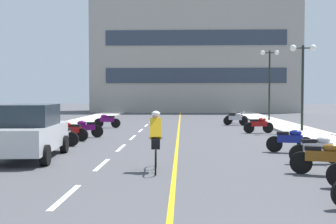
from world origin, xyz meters
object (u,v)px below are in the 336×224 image
(motorcycle_9, at_px, (259,125))
(cyclist_rider, at_px, (156,140))
(parked_car_near, at_px, (30,132))
(motorcycle_10, at_px, (107,120))
(street_lamp_far, at_px, (270,70))
(motorcycle_8, at_px, (86,128))
(motorcycle_3, at_px, (323,158))
(motorcycle_6, at_px, (59,135))
(motorcycle_7, at_px, (71,131))
(motorcycle_4, at_px, (317,149))
(motorcycle_12, at_px, (236,117))
(street_lamp_mid, at_px, (303,67))
(motorcycle_11, at_px, (236,119))
(motorcycle_5, at_px, (290,140))

(motorcycle_9, bearing_deg, cyclist_rider, -113.35)
(parked_car_near, relative_size, motorcycle_10, 2.54)
(street_lamp_far, distance_m, motorcycle_8, 17.52)
(motorcycle_10, height_order, cyclist_rider, cyclist_rider)
(motorcycle_3, distance_m, motorcycle_6, 10.65)
(motorcycle_6, xyz_separation_m, motorcycle_8, (0.35, 3.38, 0.00))
(motorcycle_9, height_order, cyclist_rider, cyclist_rider)
(motorcycle_7, bearing_deg, motorcycle_4, -33.00)
(motorcycle_6, relative_size, motorcycle_12, 1.04)
(street_lamp_mid, relative_size, street_lamp_far, 0.88)
(motorcycle_3, distance_m, motorcycle_7, 11.86)
(motorcycle_3, distance_m, cyclist_rider, 4.55)
(street_lamp_mid, relative_size, motorcycle_3, 2.89)
(cyclist_rider, bearing_deg, motorcycle_11, 75.55)
(motorcycle_10, bearing_deg, motorcycle_9, -20.33)
(street_lamp_far, xyz_separation_m, motorcycle_8, (-11.61, -12.62, -3.60))
(motorcycle_3, bearing_deg, street_lamp_mid, 76.60)
(street_lamp_mid, bearing_deg, motorcycle_6, -151.09)
(parked_car_near, height_order, motorcycle_4, parked_car_near)
(street_lamp_far, bearing_deg, parked_car_near, -121.61)
(street_lamp_mid, height_order, motorcycle_6, street_lamp_mid)
(motorcycle_10, bearing_deg, motorcycle_11, 15.28)
(street_lamp_far, height_order, motorcycle_11, street_lamp_far)
(street_lamp_mid, xyz_separation_m, motorcycle_9, (-2.49, -0.46, -3.18))
(street_lamp_far, relative_size, motorcycle_12, 3.33)
(street_lamp_mid, bearing_deg, motorcycle_5, -108.59)
(motorcycle_5, bearing_deg, motorcycle_3, -92.84)
(motorcycle_9, distance_m, motorcycle_10, 9.63)
(motorcycle_6, height_order, motorcycle_11, same)
(motorcycle_10, bearing_deg, motorcycle_12, 23.84)
(motorcycle_9, xyz_separation_m, motorcycle_12, (-0.30, 7.20, 0.00))
(street_lamp_mid, xyz_separation_m, motorcycle_12, (-2.80, 6.75, -3.18))
(motorcycle_11, bearing_deg, motorcycle_12, 81.16)
(street_lamp_mid, bearing_deg, motorcycle_11, 120.24)
(street_lamp_far, height_order, motorcycle_6, street_lamp_far)
(motorcycle_4, height_order, motorcycle_12, same)
(motorcycle_8, distance_m, motorcycle_12, 13.18)
(street_lamp_mid, height_order, motorcycle_7, street_lamp_mid)
(motorcycle_7, bearing_deg, cyclist_rider, -59.30)
(street_lamp_far, relative_size, motorcycle_6, 3.20)
(motorcycle_4, xyz_separation_m, motorcycle_11, (-0.49, 15.83, 0.00))
(street_lamp_mid, bearing_deg, cyclist_rider, -121.94)
(parked_car_near, distance_m, motorcycle_3, 9.21)
(motorcycle_9, height_order, motorcycle_12, same)
(motorcycle_3, xyz_separation_m, motorcycle_12, (0.16, 19.16, 0.00))
(motorcycle_4, height_order, motorcycle_10, same)
(motorcycle_3, height_order, motorcycle_11, same)
(parked_car_near, xyz_separation_m, motorcycle_9, (9.31, 9.45, -0.44))
(motorcycle_4, height_order, motorcycle_9, same)
(motorcycle_6, bearing_deg, motorcycle_8, 84.13)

